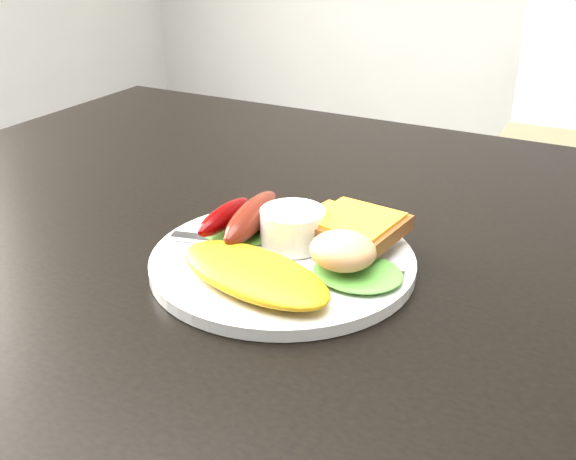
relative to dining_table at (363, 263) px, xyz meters
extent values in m
cube|color=black|center=(0.00, 0.00, 0.00)|extent=(1.20, 0.80, 0.04)
imported|color=#2E5984|center=(0.01, 0.64, -0.01)|extent=(0.57, 0.43, 1.44)
cylinder|color=white|center=(-0.05, -0.07, 0.03)|extent=(0.23, 0.23, 0.01)
ellipsoid|color=#3A961F|center=(-0.10, -0.05, 0.04)|extent=(0.10, 0.09, 0.01)
ellipsoid|color=green|center=(0.03, -0.08, 0.04)|extent=(0.08, 0.08, 0.01)
ellipsoid|color=yellow|center=(-0.04, -0.13, 0.04)|extent=(0.16, 0.10, 0.02)
ellipsoid|color=#680302|center=(-0.11, -0.07, 0.05)|extent=(0.02, 0.08, 0.02)
ellipsoid|color=#5B2612|center=(-0.09, -0.06, 0.05)|extent=(0.04, 0.11, 0.03)
cylinder|color=white|center=(-0.05, -0.05, 0.05)|extent=(0.07, 0.07, 0.03)
cube|color=olive|center=(-0.02, -0.01, 0.04)|extent=(0.09, 0.09, 0.01)
cube|color=#945619|center=(0.00, -0.03, 0.05)|extent=(0.08, 0.08, 0.01)
ellipsoid|color=beige|center=(0.01, -0.08, 0.06)|extent=(0.06, 0.05, 0.03)
cube|color=#ADAFB7|center=(-0.08, -0.07, 0.03)|extent=(0.16, 0.05, 0.00)
camera|label=1|loc=(0.20, -0.53, 0.30)|focal=42.00mm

